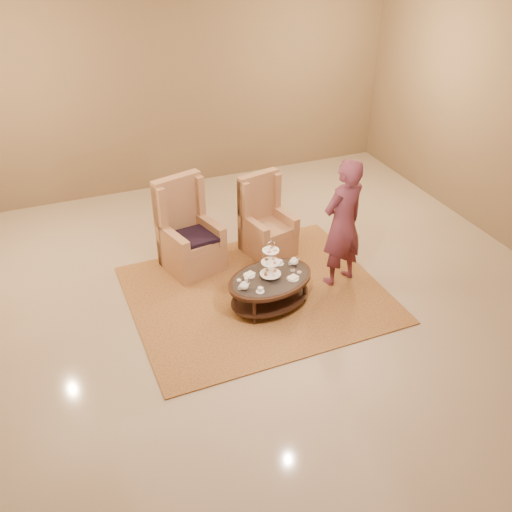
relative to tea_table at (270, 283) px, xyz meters
name	(u,v)px	position (x,y,z in m)	size (l,w,h in m)	color
ground	(260,307)	(-0.14, 0.00, -0.35)	(8.00, 8.00, 0.00)	tan
ceiling	(260,307)	(-0.14, 0.00, -0.35)	(8.00, 8.00, 0.02)	white
wall_back	(169,87)	(-0.14, 4.00, 1.40)	(8.00, 0.04, 3.50)	olive
rug	(257,294)	(-0.07, 0.27, -0.34)	(3.28, 2.75, 0.02)	#A7793B
tea_table	(270,283)	(0.00, 0.00, 0.00)	(1.31, 1.05, 0.96)	black
armchair_left	(188,238)	(-0.69, 1.28, 0.09)	(0.87, 0.89, 1.30)	#B07B53
armchair_right	(265,227)	(0.45, 1.26, 0.04)	(0.76, 0.78, 1.17)	#B07B53
person	(343,224)	(1.08, 0.16, 0.54)	(0.73, 0.57, 1.78)	#5D2835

